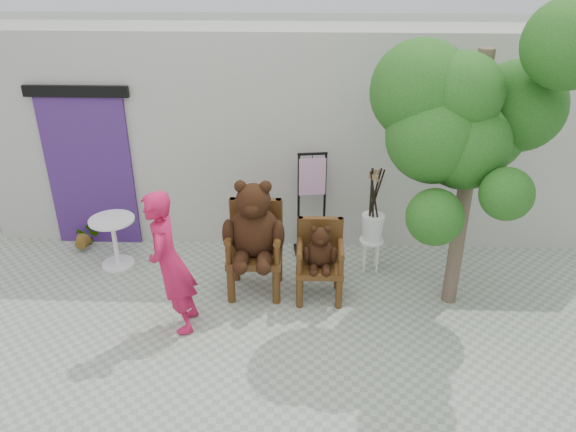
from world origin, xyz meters
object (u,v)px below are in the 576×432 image
object	(u,v)px
chair_small	(320,254)
display_stand	(311,216)
person	(170,263)
cafe_table	(114,236)
chair_big	(254,232)
tree	(470,117)
stool_bucket	(372,227)

from	to	relation	value
chair_small	display_stand	bearing A→B (deg)	95.75
chair_small	person	world-z (taller)	person
chair_small	cafe_table	xyz separation A→B (m)	(-2.76, 0.63, -0.16)
display_stand	chair_big	bearing A→B (deg)	-134.01
display_stand	tree	xyz separation A→B (m)	(1.67, -1.05, 1.75)
person	tree	size ratio (longest dim) A/B	0.47
cafe_table	display_stand	world-z (taller)	display_stand
chair_small	cafe_table	world-z (taller)	chair_small
cafe_table	tree	world-z (taller)	tree
chair_big	stool_bucket	distance (m)	1.62
stool_bucket	display_stand	bearing A→B (deg)	153.43
cafe_table	stool_bucket	bearing A→B (deg)	0.48
chair_big	person	size ratio (longest dim) A/B	0.90
chair_big	display_stand	size ratio (longest dim) A/B	1.00
display_stand	tree	size ratio (longest dim) A/B	0.42
person	display_stand	distance (m)	2.35
person	tree	world-z (taller)	tree
chair_small	cafe_table	distance (m)	2.83
cafe_table	display_stand	size ratio (longest dim) A/B	0.47
chair_small	display_stand	distance (m)	1.06
chair_big	person	xyz separation A→B (m)	(-0.86, -0.77, -0.00)
person	stool_bucket	xyz separation A→B (m)	(2.36, 1.34, -0.20)
chair_small	stool_bucket	xyz separation A→B (m)	(0.70, 0.66, 0.04)
person	display_stand	bearing A→B (deg)	135.48
stool_bucket	cafe_table	bearing A→B (deg)	-179.52
cafe_table	stool_bucket	distance (m)	3.46
tree	chair_small	bearing A→B (deg)	-179.94
chair_small	person	xyz separation A→B (m)	(-1.66, -0.69, 0.24)
person	display_stand	size ratio (longest dim) A/B	1.12
tree	cafe_table	bearing A→B (deg)	171.78
stool_bucket	chair_big	bearing A→B (deg)	-159.14
display_stand	stool_bucket	xyz separation A→B (m)	(0.80, -0.40, 0.06)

